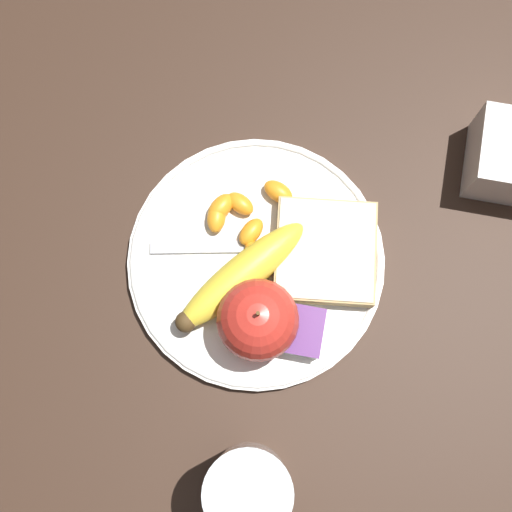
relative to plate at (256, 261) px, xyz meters
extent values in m
plane|color=#332116|center=(0.00, 0.00, -0.01)|extent=(3.00, 3.00, 0.00)
cylinder|color=silver|center=(0.00, 0.00, 0.00)|extent=(0.26, 0.26, 0.01)
torus|color=silver|center=(0.00, 0.00, 0.00)|extent=(0.26, 0.26, 0.01)
cylinder|color=silver|center=(0.21, 0.03, 0.05)|extent=(0.08, 0.08, 0.11)
cylinder|color=#F4A81E|center=(0.21, 0.03, 0.04)|extent=(0.07, 0.07, 0.09)
sphere|color=red|center=(0.06, 0.01, 0.04)|extent=(0.08, 0.08, 0.08)
cylinder|color=brown|center=(0.06, 0.01, 0.09)|extent=(0.00, 0.00, 0.01)
ellipsoid|color=yellow|center=(0.02, -0.01, 0.02)|extent=(0.14, 0.13, 0.04)
sphere|color=#473319|center=(0.08, -0.06, 0.02)|extent=(0.02, 0.02, 0.02)
cube|color=tan|center=(-0.02, 0.07, 0.02)|extent=(0.12, 0.11, 0.02)
cube|color=beige|center=(-0.02, 0.07, 0.02)|extent=(0.11, 0.11, 0.02)
cube|color=#B2B2B7|center=(-0.01, -0.04, 0.01)|extent=(0.04, 0.13, 0.00)
cube|color=#B2B2B7|center=(-0.02, 0.04, 0.01)|extent=(0.04, 0.06, 0.00)
cube|color=silver|center=(0.06, 0.06, 0.01)|extent=(0.05, 0.04, 0.02)
cube|color=#4C1E60|center=(0.06, 0.06, 0.02)|extent=(0.05, 0.04, 0.00)
ellipsoid|color=orange|center=(-0.07, 0.01, 0.01)|extent=(0.03, 0.04, 0.02)
ellipsoid|color=orange|center=(-0.05, -0.04, 0.01)|extent=(0.04, 0.03, 0.02)
ellipsoid|color=orange|center=(-0.01, 0.00, 0.01)|extent=(0.03, 0.03, 0.02)
ellipsoid|color=orange|center=(-0.03, -0.01, 0.01)|extent=(0.04, 0.03, 0.02)
ellipsoid|color=orange|center=(-0.03, -0.05, 0.01)|extent=(0.03, 0.02, 0.02)
ellipsoid|color=orange|center=(-0.05, -0.03, 0.01)|extent=(0.03, 0.04, 0.02)
cube|color=silver|center=(-0.15, 0.24, 0.02)|extent=(0.08, 0.08, 0.06)
camera|label=1|loc=(0.15, 0.03, 0.71)|focal=50.00mm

